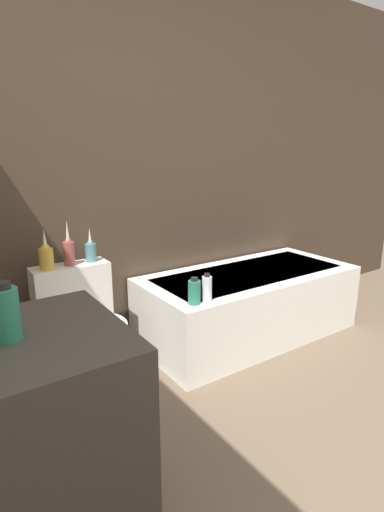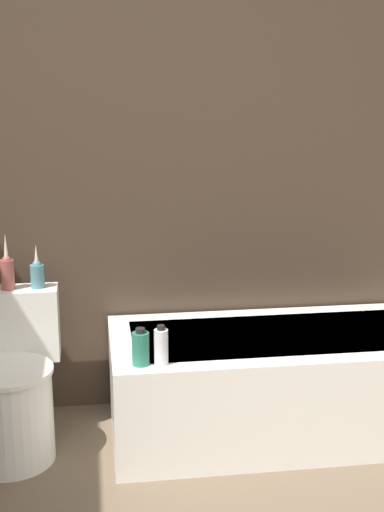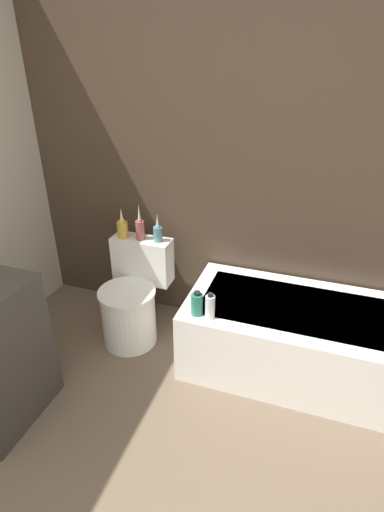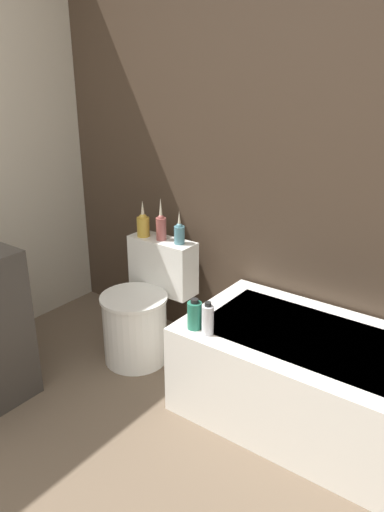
{
  "view_description": "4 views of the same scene",
  "coord_description": "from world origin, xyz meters",
  "px_view_note": "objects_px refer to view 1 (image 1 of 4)",
  "views": [
    {
      "loc": [
        -1.15,
        -0.24,
        1.36
      ],
      "look_at": [
        0.15,
        1.66,
        0.74
      ],
      "focal_mm": 28.0,
      "sensor_mm": 36.0,
      "label": 1
    },
    {
      "loc": [
        -0.1,
        -1.22,
        1.65
      ],
      "look_at": [
        0.32,
        1.67,
        0.91
      ],
      "focal_mm": 50.0,
      "sensor_mm": 36.0,
      "label": 2
    },
    {
      "loc": [
        0.7,
        -0.35,
        1.94
      ],
      "look_at": [
        0.04,
        1.57,
        0.87
      ],
      "focal_mm": 28.0,
      "sensor_mm": 36.0,
      "label": 3
    },
    {
      "loc": [
        1.37,
        -0.22,
        1.74
      ],
      "look_at": [
        0.05,
        1.57,
        0.86
      ],
      "focal_mm": 35.0,
      "sensor_mm": 36.0,
      "label": 4
    }
  ],
  "objects_px": {
    "bathtub": "(248,303)",
    "shampoo_bottle_tall": "(194,292)",
    "vase_silver": "(69,251)",
    "toilet": "(87,342)",
    "shampoo_bottle_short": "(207,289)",
    "soap_bottle_glass": "(6,314)",
    "vase_bronze": "(91,250)",
    "vase_gold": "(46,256)"
  },
  "relations": [
    {
      "from": "toilet",
      "to": "vase_bronze",
      "type": "relative_size",
      "value": 3.47
    },
    {
      "from": "bathtub",
      "to": "vase_silver",
      "type": "bearing_deg",
      "value": 172.69
    },
    {
      "from": "toilet",
      "to": "shampoo_bottle_tall",
      "type": "height_order",
      "value": "toilet"
    },
    {
      "from": "toilet",
      "to": "vase_gold",
      "type": "height_order",
      "value": "vase_gold"
    },
    {
      "from": "soap_bottle_glass",
      "to": "shampoo_bottle_tall",
      "type": "xyz_separation_m",
      "value": [
        1.08,
        0.66,
        -0.36
      ]
    },
    {
      "from": "toilet",
      "to": "vase_silver",
      "type": "bearing_deg",
      "value": 90.0
    },
    {
      "from": "bathtub",
      "to": "vase_gold",
      "type": "distance_m",
      "value": 1.49
    },
    {
      "from": "toilet",
      "to": "soap_bottle_glass",
      "type": "relative_size",
      "value": 4.18
    },
    {
      "from": "vase_silver",
      "to": "shampoo_bottle_tall",
      "type": "bearing_deg",
      "value": -37.35
    },
    {
      "from": "soap_bottle_glass",
      "to": "vase_gold",
      "type": "distance_m",
      "value": 1.15
    },
    {
      "from": "vase_bronze",
      "to": "shampoo_bottle_short",
      "type": "distance_m",
      "value": 0.72
    },
    {
      "from": "bathtub",
      "to": "vase_bronze",
      "type": "xyz_separation_m",
      "value": [
        -1.12,
        0.17,
        0.53
      ]
    },
    {
      "from": "soap_bottle_glass",
      "to": "shampoo_bottle_short",
      "type": "height_order",
      "value": "soap_bottle_glass"
    },
    {
      "from": "shampoo_bottle_tall",
      "to": "shampoo_bottle_short",
      "type": "bearing_deg",
      "value": -5.0
    },
    {
      "from": "toilet",
      "to": "vase_gold",
      "type": "relative_size",
      "value": 3.1
    },
    {
      "from": "vase_gold",
      "to": "shampoo_bottle_short",
      "type": "distance_m",
      "value": 0.92
    },
    {
      "from": "soap_bottle_glass",
      "to": "shampoo_bottle_tall",
      "type": "relative_size",
      "value": 1.06
    },
    {
      "from": "shampoo_bottle_tall",
      "to": "shampoo_bottle_short",
      "type": "distance_m",
      "value": 0.09
    },
    {
      "from": "soap_bottle_glass",
      "to": "shampoo_bottle_tall",
      "type": "bearing_deg",
      "value": 31.46
    },
    {
      "from": "shampoo_bottle_short",
      "to": "vase_silver",
      "type": "bearing_deg",
      "value": 145.95
    },
    {
      "from": "toilet",
      "to": "soap_bottle_glass",
      "type": "distance_m",
      "value": 1.21
    },
    {
      "from": "vase_bronze",
      "to": "shampoo_bottle_tall",
      "type": "bearing_deg",
      "value": -45.45
    },
    {
      "from": "soap_bottle_glass",
      "to": "vase_bronze",
      "type": "xyz_separation_m",
      "value": [
        0.64,
        1.11,
        -0.15
      ]
    },
    {
      "from": "toilet",
      "to": "shampoo_bottle_short",
      "type": "xyz_separation_m",
      "value": [
        0.66,
        -0.25,
        0.26
      ]
    },
    {
      "from": "shampoo_bottle_short",
      "to": "toilet",
      "type": "bearing_deg",
      "value": 159.06
    },
    {
      "from": "vase_gold",
      "to": "shampoo_bottle_tall",
      "type": "bearing_deg",
      "value": -30.87
    },
    {
      "from": "vase_gold",
      "to": "vase_bronze",
      "type": "distance_m",
      "value": 0.27
    },
    {
      "from": "soap_bottle_glass",
      "to": "shampoo_bottle_tall",
      "type": "distance_m",
      "value": 1.32
    },
    {
      "from": "soap_bottle_glass",
      "to": "shampoo_bottle_tall",
      "type": "height_order",
      "value": "soap_bottle_glass"
    },
    {
      "from": "vase_gold",
      "to": "toilet",
      "type": "bearing_deg",
      "value": -53.25
    },
    {
      "from": "soap_bottle_glass",
      "to": "shampoo_bottle_short",
      "type": "xyz_separation_m",
      "value": [
        1.17,
        0.65,
        -0.36
      ]
    },
    {
      "from": "bathtub",
      "to": "shampoo_bottle_tall",
      "type": "height_order",
      "value": "shampoo_bottle_tall"
    },
    {
      "from": "bathtub",
      "to": "vase_gold",
      "type": "xyz_separation_m",
      "value": [
        -1.38,
        0.15,
        0.54
      ]
    },
    {
      "from": "toilet",
      "to": "shampoo_bottle_short",
      "type": "relative_size",
      "value": 4.14
    },
    {
      "from": "vase_silver",
      "to": "vase_gold",
      "type": "bearing_deg",
      "value": -173.28
    },
    {
      "from": "shampoo_bottle_tall",
      "to": "bathtub",
      "type": "bearing_deg",
      "value": 21.94
    },
    {
      "from": "shampoo_bottle_tall",
      "to": "vase_silver",
      "type": "bearing_deg",
      "value": 142.65
    },
    {
      "from": "vase_silver",
      "to": "shampoo_bottle_tall",
      "type": "relative_size",
      "value": 1.64
    },
    {
      "from": "bathtub",
      "to": "shampoo_bottle_tall",
      "type": "distance_m",
      "value": 0.8
    },
    {
      "from": "vase_silver",
      "to": "shampoo_bottle_tall",
      "type": "distance_m",
      "value": 0.76
    },
    {
      "from": "shampoo_bottle_short",
      "to": "vase_bronze",
      "type": "bearing_deg",
      "value": 139.12
    },
    {
      "from": "toilet",
      "to": "vase_bronze",
      "type": "distance_m",
      "value": 0.53
    }
  ]
}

